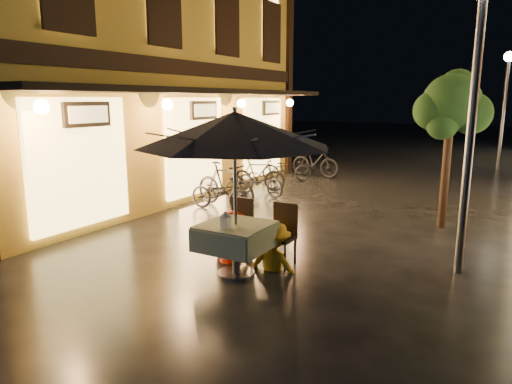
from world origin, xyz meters
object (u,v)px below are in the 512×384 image
Objects in this scene: streetlamp_near at (476,73)px; person_orange at (233,212)px; person_yellow at (275,224)px; bicycle_0 at (220,193)px; cafe_table at (236,237)px; table_lantern at (225,219)px; patio_umbrella at (235,130)px.

streetlamp_near reaches higher than person_orange.
person_yellow is 0.90× the size of bicycle_0.
bicycle_0 is (-2.49, 3.22, -0.17)m from cafe_table.
table_lantern is (-2.86, -1.99, -2.00)m from streetlamp_near.
person_orange is (-0.41, 0.56, 0.21)m from cafe_table.
streetlamp_near is 4.02m from table_lantern.
bicycle_0 is at bearing 127.70° from cafe_table.
patio_umbrella is 1.77× the size of bicycle_0.
cafe_table is 0.62× the size of person_orange.
streetlamp_near is at bearing 31.16° from cafe_table.
streetlamp_near is 4.08m from person_orange.
person_yellow is at bearing -172.59° from person_orange.
person_yellow is (0.38, 0.51, -1.44)m from patio_umbrella.
streetlamp_near is 2.67× the size of person_orange.
cafe_table is 3.96× the size of table_lantern.
cafe_table is at bearing -144.45° from bicycle_0.
table_lantern is 0.93m from person_orange.
table_lantern is at bearing 127.61° from person_orange.
cafe_table is at bearing 90.00° from table_lantern.
patio_umbrella is 1.52m from person_orange.
patio_umbrella is at bearing 137.29° from person_orange.
cafe_table is 0.73m from person_orange.
patio_umbrella reaches higher than bicycle_0.
person_orange reaches higher than bicycle_0.
person_orange is 3.39m from bicycle_0.
streetlamp_near is 3.43m from patio_umbrella.
bicycle_0 is at bearing 125.55° from table_lantern.
person_yellow reaches higher than bicycle_0.
bicycle_0 is at bearing -40.95° from person_orange.
patio_umbrella reaches higher than cafe_table.
cafe_table is at bearing -148.84° from streetlamp_near.
table_lantern is at bearing -146.59° from bicycle_0.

